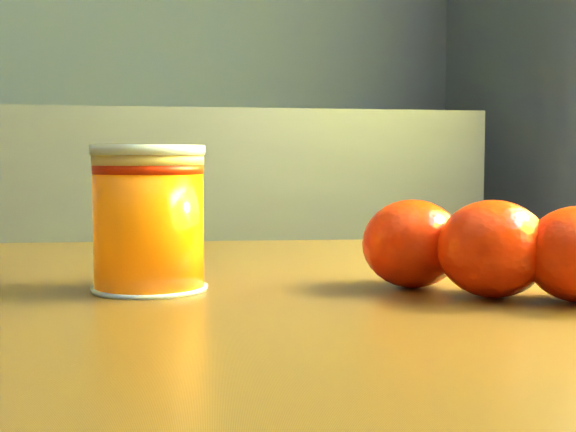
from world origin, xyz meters
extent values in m
cube|color=#5A3A16|center=(1.02, 0.17, 0.69)|extent=(1.03, 0.78, 0.04)
cylinder|color=#FF6905|center=(0.85, 0.20, 0.76)|extent=(0.08, 0.08, 0.09)
cylinder|color=#EBBA5F|center=(0.85, 0.20, 0.80)|extent=(0.08, 0.08, 0.01)
cylinder|color=silver|center=(0.85, 0.20, 0.81)|extent=(0.08, 0.08, 0.01)
ellipsoid|color=#F82904|center=(1.03, 0.17, 0.74)|extent=(0.08, 0.08, 0.06)
ellipsoid|color=#F82904|center=(1.07, 0.12, 0.75)|extent=(0.09, 0.09, 0.07)
camera|label=1|loc=(0.82, -0.37, 0.81)|focal=50.00mm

